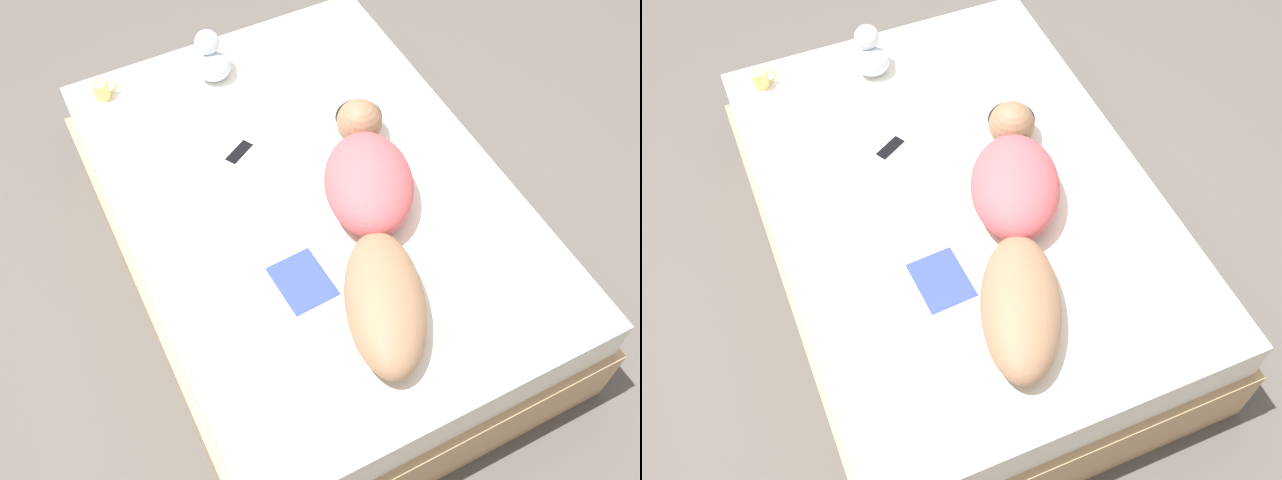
# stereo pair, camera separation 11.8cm
# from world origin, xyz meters

# --- Properties ---
(ground_plane) EXTENTS (12.00, 12.00, 0.00)m
(ground_plane) POSITION_xyz_m (0.00, 0.00, 0.00)
(ground_plane) COLOR #4C4742
(bed) EXTENTS (1.50, 2.12, 0.53)m
(bed) POSITION_xyz_m (0.00, 0.00, 0.26)
(bed) COLOR tan
(bed) RESTS_ON ground_plane
(person) EXTENTS (0.69, 1.23, 0.21)m
(person) POSITION_xyz_m (0.12, -0.25, 0.63)
(person) COLOR brown
(person) RESTS_ON bed
(open_magazine) EXTENTS (0.58, 0.37, 0.01)m
(open_magazine) POSITION_xyz_m (-0.35, -0.35, 0.54)
(open_magazine) COLOR silver
(open_magazine) RESTS_ON bed
(coffee_mug) EXTENTS (0.11, 0.07, 0.08)m
(coffee_mug) POSITION_xyz_m (-0.57, 0.89, 0.57)
(coffee_mug) COLOR tan
(coffee_mug) RESTS_ON bed
(cell_phone) EXTENTS (0.17, 0.13, 0.01)m
(cell_phone) POSITION_xyz_m (-0.18, 0.32, 0.54)
(cell_phone) COLOR silver
(cell_phone) RESTS_ON bed
(plush_toy) EXTENTS (0.15, 0.17, 0.21)m
(plush_toy) POSITION_xyz_m (-0.09, 0.80, 0.63)
(plush_toy) COLOR #B2BCCC
(plush_toy) RESTS_ON bed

